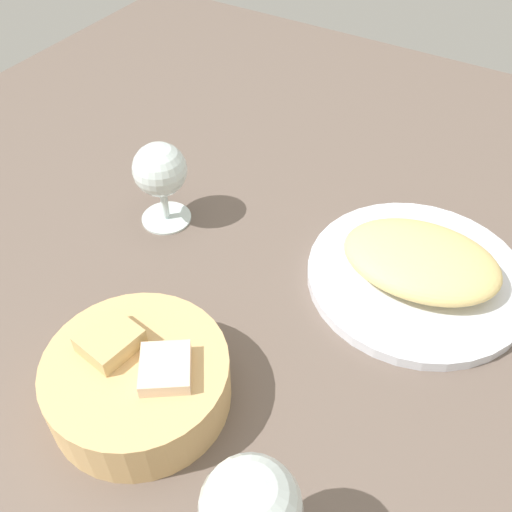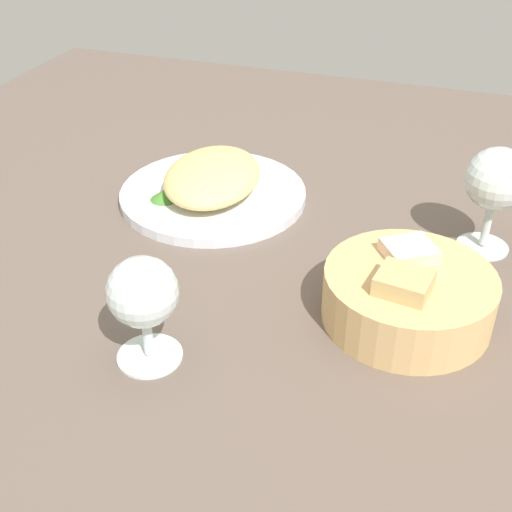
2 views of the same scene
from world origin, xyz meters
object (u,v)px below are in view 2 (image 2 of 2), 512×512
Objects in this scene: bread_basket at (407,295)px; wine_glass_far at (496,183)px; plate at (213,194)px; wine_glass_near at (143,297)px.

wine_glass_far is (-17.18, 7.15, 5.90)cm from bread_basket.
wine_glass_near is (32.42, 6.35, 6.77)cm from plate.
wine_glass_near reaches higher than plate.
wine_glass_near reaches higher than bread_basket.
plate is 37.46cm from wine_glass_far.
plate is 33.73cm from wine_glass_near.
wine_glass_far reaches higher than plate.
plate is at bearing -121.40° from bread_basket.
plate is 34.50cm from bread_basket.
wine_glass_far reaches higher than wine_glass_near.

